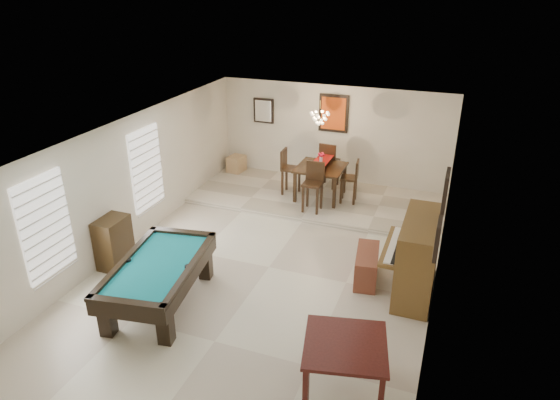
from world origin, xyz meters
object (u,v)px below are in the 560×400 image
Objects in this scene: square_table at (344,366)px; dining_table at (320,180)px; dining_chair_east at (349,181)px; dining_chair_west at (291,172)px; piano_bench at (367,266)px; flower_vase at (321,157)px; upright_piano at (408,255)px; dining_chair_south at (313,188)px; apothecary_chest at (114,242)px; corner_bench at (236,164)px; dining_chair_north at (330,164)px; chandelier at (320,114)px; pool_table at (160,284)px.

dining_table reaches higher than square_table.
dining_chair_west is at bearing -96.30° from dining_chair_east.
flower_vase is (-1.75, 2.98, 0.88)m from piano_bench.
upright_piano is at bearing 79.90° from square_table.
square_table is 0.97× the size of dining_table.
dining_table is at bearing -90.50° from dining_chair_west.
flower_vase is at bearing 128.78° from upright_piano.
piano_bench is at bearing -51.73° from dining_chair_south.
square_table is at bearing -17.52° from apothecary_chest.
apothecary_chest is at bearing -91.86° from corner_bench.
dining_chair_south is at bearing -136.33° from dining_chair_west.
upright_piano reaches higher than dining_chair_south.
square_table is 0.91× the size of dining_chair_north.
dining_chair_east is 3.49m from corner_bench.
dining_chair_west reaches higher than dining_chair_east.
piano_bench is at bearing -59.62° from flower_vase.
dining_chair_north is (-0.03, 1.54, 0.02)m from dining_chair_south.
chandelier is at bearing -148.94° from dining_table.
square_table is 2.70m from upright_piano.
chandelier is (0.69, -0.01, 1.52)m from dining_chair_west.
dining_chair_north is at bearing 122.61° from upright_piano.
dining_chair_east is at bearing 58.35° from pool_table.
dining_table is 0.75m from dining_chair_west.
dining_chair_north is (1.36, 5.68, 0.33)m from pool_table.
flower_vase is at bearing 93.44° from dining_chair_south.
upright_piano reaches higher than dining_chair_west.
dining_chair_east is at bearing 119.95° from upright_piano.
dining_chair_east is 2.19× the size of corner_bench.
piano_bench is 3.57m from flower_vase.
dining_chair_south is 1.02m from dining_chair_east.
piano_bench is at bearing 12.77° from dining_chair_east.
upright_piano is 1.59× the size of dining_chair_east.
upright_piano is 1.50× the size of dining_table.
dining_chair_north is at bearing 67.51° from pool_table.
corner_bench is at bearing 1.80° from dining_chair_north.
dining_table is 0.99× the size of dining_chair_west.
dining_chair_north is at bearing -3.07° from corner_bench.
corner_bench is at bearing 148.36° from dining_chair_south.
corner_bench is at bearing 161.25° from flower_vase.
pool_table reaches higher than corner_bench.
dining_table is (2.82, 4.18, 0.09)m from apothecary_chest.
corner_bench is (-2.67, 0.14, -0.37)m from dining_chair_north.
pool_table is 1.65m from apothecary_chest.
dining_chair_south is (0.04, -0.79, -0.47)m from flower_vase.
upright_piano is at bearing 127.48° from dining_chair_north.
apothecary_chest is at bearing -129.72° from dining_chair_south.
piano_bench is 0.90× the size of dining_table.
dining_chair_west is (-2.73, 5.68, 0.31)m from square_table.
chandelier is at bearing 89.62° from dining_chair_north.
dining_chair_west is 1.08× the size of dining_chair_east.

